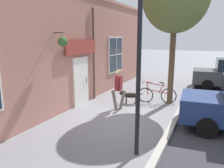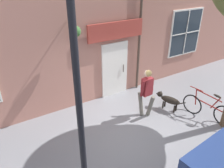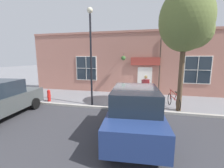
# 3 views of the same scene
# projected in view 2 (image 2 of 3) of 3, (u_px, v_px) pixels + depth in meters

# --- Properties ---
(ground_plane) EXTENTS (90.00, 90.00, 0.00)m
(ground_plane) POSITION_uv_depth(u_px,v_px,m) (134.00, 129.00, 6.80)
(ground_plane) COLOR gray
(storefront_facade) EXTENTS (0.95, 18.00, 4.89)m
(storefront_facade) POSITION_uv_depth(u_px,v_px,m) (96.00, 34.00, 7.44)
(storefront_facade) COLOR #B27566
(storefront_facade) RESTS_ON ground_plane
(pedestrian_walking) EXTENTS (0.58, 0.55, 1.68)m
(pedestrian_walking) POSITION_uv_depth(u_px,v_px,m) (147.00, 89.00, 6.99)
(pedestrian_walking) COLOR #6B665B
(pedestrian_walking) RESTS_ON ground_plane
(dog_on_leash) EXTENTS (1.08, 0.47, 0.60)m
(dog_on_leash) POSITION_uv_depth(u_px,v_px,m) (169.00, 100.00, 7.61)
(dog_on_leash) COLOR black
(dog_on_leash) RESTS_ON ground_plane
(leaning_bicycle) EXTENTS (1.70, 0.44, 1.00)m
(leaning_bicycle) POSITION_uv_depth(u_px,v_px,m) (208.00, 109.00, 7.12)
(leaning_bicycle) COLOR black
(leaning_bicycle) RESTS_ON ground_plane
(street_lamp) EXTENTS (0.32, 0.32, 5.52)m
(street_lamp) POSITION_uv_depth(u_px,v_px,m) (74.00, 41.00, 2.95)
(street_lamp) COLOR black
(street_lamp) RESTS_ON ground_plane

